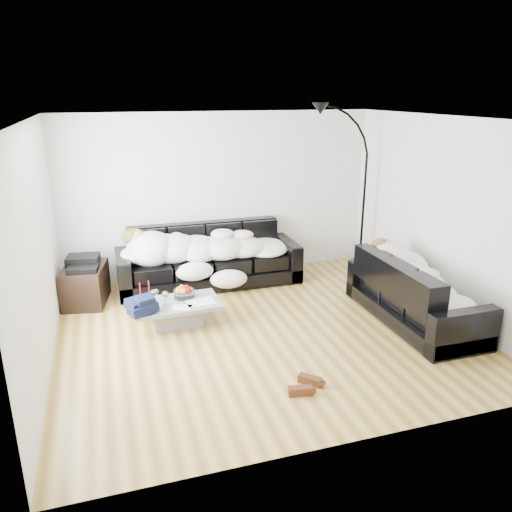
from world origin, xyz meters
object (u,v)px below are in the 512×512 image
object	(u,v)px
sofa_back	(209,256)
coffee_table	(177,314)
shoes	(305,385)
wine_glass_a	(156,295)
av_cabinet	(86,285)
sleeper_back	(209,244)
floor_lamp	(364,201)
stereo	(83,262)
wine_glass_c	(165,298)
candle_right	(149,290)
sleeper_right	(417,275)
candle_left	(140,291)
fruit_bowl	(184,291)
wine_glass_b	(153,297)
sofa_right	(415,291)

from	to	relation	value
sofa_back	coffee_table	size ratio (longest dim) A/B	2.54
shoes	wine_glass_a	bearing A→B (deg)	144.45
shoes	av_cabinet	size ratio (longest dim) A/B	0.52
sleeper_back	floor_lamp	size ratio (longest dim) A/B	0.98
sofa_back	shoes	bearing A→B (deg)	-84.68
stereo	av_cabinet	bearing A→B (deg)	0.00
sofa_back	wine_glass_c	xyz separation A→B (m)	(-0.86, -1.37, -0.04)
av_cabinet	wine_glass_c	bearing A→B (deg)	-39.00
av_cabinet	candle_right	bearing A→B (deg)	-36.25
sleeper_right	floor_lamp	world-z (taller)	floor_lamp
shoes	candle_left	bearing A→B (deg)	147.14
fruit_bowl	wine_glass_a	bearing A→B (deg)	179.73
candle_right	stereo	size ratio (longest dim) A/B	0.53
fruit_bowl	floor_lamp	world-z (taller)	floor_lamp
av_cabinet	floor_lamp	world-z (taller)	floor_lamp
sofa_back	candle_left	bearing A→B (deg)	-135.80
coffee_table	av_cabinet	distance (m)	1.59
wine_glass_a	stereo	xyz separation A→B (m)	(-0.89, 0.99, 0.21)
av_cabinet	wine_glass_b	bearing A→B (deg)	-41.01
wine_glass_a	candle_left	world-z (taller)	candle_left
floor_lamp	coffee_table	bearing A→B (deg)	177.74
candle_left	floor_lamp	bearing A→B (deg)	13.81
wine_glass_c	shoes	distance (m)	2.18
candle_right	av_cabinet	size ratio (longest dim) A/B	0.30
sleeper_right	wine_glass_a	distance (m)	3.37
candle_right	shoes	xyz separation A→B (m)	(1.32, -2.10, -0.39)
coffee_table	candle_right	world-z (taller)	candle_right
wine_glass_a	candle_right	size ratio (longest dim) A/B	0.67
fruit_bowl	wine_glass_b	size ratio (longest dim) A/B	1.47
wine_glass_c	candle_right	xyz separation A→B (m)	(-0.17, 0.29, 0.03)
candle_left	sofa_back	bearing A→B (deg)	44.20
sleeper_right	av_cabinet	size ratio (longest dim) A/B	2.25
stereo	floor_lamp	world-z (taller)	floor_lamp
wine_glass_c	candle_left	distance (m)	0.39
sofa_back	candle_right	world-z (taller)	sofa_back
sleeper_right	candle_right	bearing A→B (deg)	72.64
floor_lamp	candle_left	bearing A→B (deg)	172.46
sleeper_back	wine_glass_a	bearing A→B (deg)	-129.78
wine_glass_c	candle_left	size ratio (longest dim) A/B	0.79
candle_right	stereo	bearing A→B (deg)	132.88
sofa_right	sleeper_back	size ratio (longest dim) A/B	0.88
floor_lamp	fruit_bowl	bearing A→B (deg)	176.19
fruit_bowl	wine_glass_a	distance (m)	0.36
sleeper_right	wine_glass_b	size ratio (longest dim) A/B	9.74
candle_left	candle_right	distance (m)	0.12
sleeper_back	coffee_table	distance (m)	1.55
sofa_back	sofa_right	distance (m)	3.11
wine_glass_a	wine_glass_b	world-z (taller)	wine_glass_b
sofa_right	fruit_bowl	world-z (taller)	sofa_right
fruit_bowl	shoes	distance (m)	2.21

